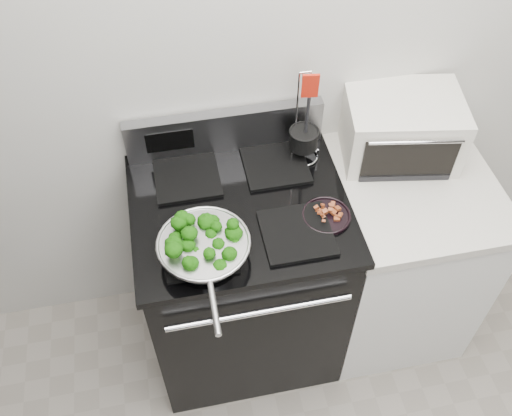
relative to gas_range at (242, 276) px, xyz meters
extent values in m
cube|color=silver|center=(0.30, 0.34, 0.86)|extent=(4.00, 0.02, 2.70)
cube|color=black|center=(0.00, 0.00, -0.03)|extent=(0.76, 0.66, 0.92)
cube|color=black|center=(0.00, 0.00, 0.45)|extent=(0.79, 0.69, 0.03)
cube|color=#99999E|center=(0.00, 0.30, 0.55)|extent=(0.76, 0.05, 0.18)
cube|color=black|center=(-0.17, -0.17, 0.47)|extent=(0.24, 0.24, 0.01)
cube|color=black|center=(0.17, -0.17, 0.47)|extent=(0.24, 0.24, 0.01)
cube|color=black|center=(-0.17, 0.17, 0.47)|extent=(0.24, 0.24, 0.01)
cube|color=black|center=(0.17, 0.17, 0.47)|extent=(0.24, 0.24, 0.01)
cube|color=white|center=(0.68, 0.00, -0.05)|extent=(0.60, 0.66, 0.88)
cube|color=beige|center=(0.68, 0.00, 0.41)|extent=(0.62, 0.68, 0.04)
torus|color=silver|center=(-0.15, -0.20, 0.54)|extent=(0.31, 0.31, 0.01)
cylinder|color=silver|center=(-0.16, -0.45, 0.53)|extent=(0.02, 0.19, 0.02)
cylinder|color=black|center=(0.29, -0.12, 0.47)|extent=(0.17, 0.17, 0.01)
cylinder|color=black|center=(0.28, 0.20, 0.55)|extent=(0.11, 0.11, 0.08)
cylinder|color=black|center=(0.28, 0.20, 0.64)|extent=(0.01, 0.01, 0.24)
cube|color=red|center=(0.28, 0.20, 0.81)|extent=(0.06, 0.02, 0.10)
cube|color=beige|center=(0.67, 0.18, 0.56)|extent=(0.48, 0.39, 0.25)
cube|color=black|center=(0.67, 0.02, 0.55)|extent=(0.34, 0.07, 0.17)
camera|label=1|loc=(-0.21, -1.33, 2.02)|focal=40.00mm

